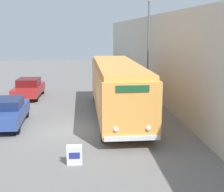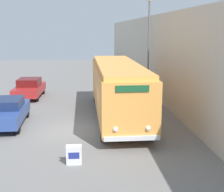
{
  "view_description": "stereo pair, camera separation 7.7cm",
  "coord_description": "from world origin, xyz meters",
  "px_view_note": "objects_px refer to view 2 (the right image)",
  "views": [
    {
      "loc": [
        0.78,
        -15.96,
        5.24
      ],
      "look_at": [
        2.32,
        -0.33,
        1.9
      ],
      "focal_mm": 50.0,
      "sensor_mm": 36.0,
      "label": 1
    },
    {
      "loc": [
        0.86,
        -15.96,
        5.24
      ],
      "look_at": [
        2.32,
        -0.33,
        1.9
      ],
      "focal_mm": 50.0,
      "sensor_mm": 36.0,
      "label": 2
    }
  ],
  "objects_px": {
    "sign_board": "(74,156)",
    "parked_car_mid": "(29,88)",
    "vintage_bus": "(118,87)",
    "streetlamp": "(149,38)",
    "parked_car_near": "(8,112)"
  },
  "relations": [
    {
      "from": "parked_car_near",
      "to": "streetlamp",
      "type": "bearing_deg",
      "value": 24.23
    },
    {
      "from": "streetlamp",
      "to": "parked_car_mid",
      "type": "height_order",
      "value": "streetlamp"
    },
    {
      "from": "sign_board",
      "to": "parked_car_mid",
      "type": "xyz_separation_m",
      "value": [
        -3.81,
        13.0,
        0.36
      ]
    },
    {
      "from": "vintage_bus",
      "to": "streetlamp",
      "type": "distance_m",
      "value": 4.75
    },
    {
      "from": "vintage_bus",
      "to": "parked_car_mid",
      "type": "relative_size",
      "value": 2.67
    },
    {
      "from": "vintage_bus",
      "to": "parked_car_near",
      "type": "bearing_deg",
      "value": -168.99
    },
    {
      "from": "sign_board",
      "to": "streetlamp",
      "type": "distance_m",
      "value": 11.76
    },
    {
      "from": "sign_board",
      "to": "streetlamp",
      "type": "relative_size",
      "value": 0.11
    },
    {
      "from": "streetlamp",
      "to": "parked_car_mid",
      "type": "distance_m",
      "value": 10.14
    },
    {
      "from": "parked_car_near",
      "to": "sign_board",
      "type": "bearing_deg",
      "value": -57.04
    },
    {
      "from": "streetlamp",
      "to": "parked_car_near",
      "type": "relative_size",
      "value": 1.65
    },
    {
      "from": "sign_board",
      "to": "parked_car_mid",
      "type": "height_order",
      "value": "parked_car_mid"
    },
    {
      "from": "streetlamp",
      "to": "parked_car_near",
      "type": "xyz_separation_m",
      "value": [
        -8.74,
        -4.11,
        -3.93
      ]
    },
    {
      "from": "streetlamp",
      "to": "parked_car_mid",
      "type": "xyz_separation_m",
      "value": [
        -8.75,
        3.24,
        -3.95
      ]
    },
    {
      "from": "sign_board",
      "to": "vintage_bus",
      "type": "bearing_deg",
      "value": 70.14
    }
  ]
}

